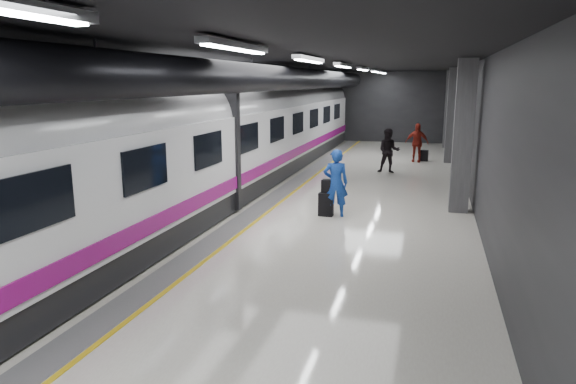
% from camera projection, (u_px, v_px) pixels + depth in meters
% --- Properties ---
extents(ground, '(40.00, 40.00, 0.00)m').
position_uv_depth(ground, '(296.00, 217.00, 14.90)').
color(ground, silver).
rests_on(ground, ground).
extents(platform_hall, '(10.02, 40.02, 4.51)m').
position_uv_depth(platform_hall, '(295.00, 92.00, 15.13)').
color(platform_hall, black).
rests_on(platform_hall, ground).
extents(train, '(3.05, 38.00, 4.05)m').
position_uv_depth(train, '(191.00, 142.00, 15.33)').
color(train, black).
rests_on(train, ground).
extents(traveler_main, '(0.80, 0.62, 1.97)m').
position_uv_depth(traveler_main, '(336.00, 183.00, 14.77)').
color(traveler_main, '#1843B9').
rests_on(traveler_main, ground).
extents(suitcase_main, '(0.42, 0.27, 0.68)m').
position_uv_depth(suitcase_main, '(326.00, 204.00, 14.93)').
color(suitcase_main, black).
rests_on(suitcase_main, ground).
extents(shoulder_bag, '(0.30, 0.19, 0.38)m').
position_uv_depth(shoulder_bag, '(327.00, 186.00, 14.83)').
color(shoulder_bag, black).
rests_on(shoulder_bag, suitcase_main).
extents(traveler_far_a, '(0.95, 0.75, 1.90)m').
position_uv_depth(traveler_far_a, '(389.00, 151.00, 21.90)').
color(traveler_far_a, black).
rests_on(traveler_far_a, ground).
extents(traveler_far_b, '(1.12, 0.50, 1.88)m').
position_uv_depth(traveler_far_b, '(417.00, 143.00, 24.94)').
color(traveler_far_b, maroon).
rests_on(traveler_far_b, ground).
extents(suitcase_far, '(0.40, 0.29, 0.54)m').
position_uv_depth(suitcase_far, '(424.00, 156.00, 25.31)').
color(suitcase_far, black).
rests_on(suitcase_far, ground).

